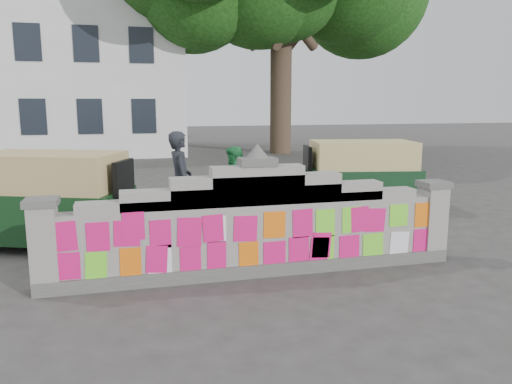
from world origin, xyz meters
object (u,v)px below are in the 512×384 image
cyclist_bike (181,213)px  cyclist_rider (181,193)px  rickshaw_left (56,199)px  rickshaw_right (359,174)px  pedestrian (236,186)px

cyclist_bike → cyclist_rider: size_ratio=1.12×
cyclist_bike → cyclist_rider: bearing=-93.5°
cyclist_rider → rickshaw_left: size_ratio=0.58×
rickshaw_left → cyclist_rider: bearing=17.0°
cyclist_rider → rickshaw_right: bearing=-72.3°
cyclist_rider → rickshaw_right: (4.53, 1.76, -0.04)m
pedestrian → rickshaw_right: bearing=60.9°
pedestrian → rickshaw_left: size_ratio=0.53×
cyclist_rider → pedestrian: size_ratio=1.09×
pedestrian → rickshaw_right: (3.25, 0.77, 0.03)m
cyclist_rider → rickshaw_right: size_ratio=0.59×
cyclist_bike → rickshaw_right: (4.53, 1.76, 0.33)m
cyclist_rider → pedestrian: (1.28, 0.99, -0.07)m
cyclist_bike → pedestrian: 1.65m
cyclist_bike → rickshaw_left: 2.27m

